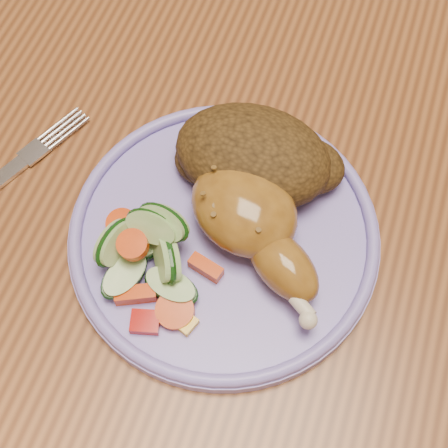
# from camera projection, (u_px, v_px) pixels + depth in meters

# --- Properties ---
(ground) EXTENTS (4.00, 4.00, 0.00)m
(ground) POSITION_uv_depth(u_px,v_px,m) (266.00, 351.00, 1.22)
(ground) COLOR #56301D
(ground) RESTS_ON ground
(dining_table) EXTENTS (0.90, 1.40, 0.75)m
(dining_table) POSITION_uv_depth(u_px,v_px,m) (306.00, 174.00, 0.63)
(dining_table) COLOR brown
(dining_table) RESTS_ON ground
(plate) EXTENTS (0.25, 0.25, 0.01)m
(plate) POSITION_uv_depth(u_px,v_px,m) (224.00, 236.00, 0.50)
(plate) COLOR #8473D2
(plate) RESTS_ON dining_table
(plate_rim) EXTENTS (0.24, 0.24, 0.01)m
(plate_rim) POSITION_uv_depth(u_px,v_px,m) (224.00, 230.00, 0.49)
(plate_rim) COLOR #8473D2
(plate_rim) RESTS_ON plate
(chicken_leg) EXTENTS (0.14, 0.13, 0.05)m
(chicken_leg) POSITION_uv_depth(u_px,v_px,m) (253.00, 222.00, 0.47)
(chicken_leg) COLOR #8E5D1D
(chicken_leg) RESTS_ON plate
(rice_pilaf) EXTENTS (0.14, 0.09, 0.06)m
(rice_pilaf) POSITION_uv_depth(u_px,v_px,m) (256.00, 157.00, 0.50)
(rice_pilaf) COLOR #422C10
(rice_pilaf) RESTS_ON plate
(vegetable_pile) EXTENTS (0.10, 0.10, 0.05)m
(vegetable_pile) POSITION_uv_depth(u_px,v_px,m) (148.00, 255.00, 0.47)
(vegetable_pile) COLOR #A50A05
(vegetable_pile) RESTS_ON plate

